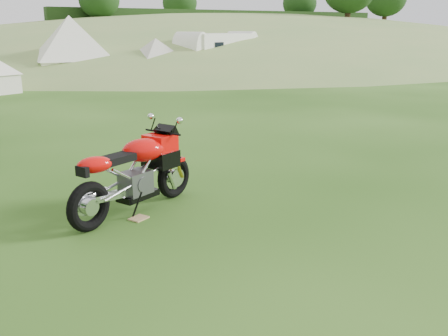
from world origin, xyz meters
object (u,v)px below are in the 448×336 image
sport_motorcycle (134,168)px  plywood_board (139,218)px  tent_right (156,57)px  tent_mid (71,51)px  caravan (217,54)px

sport_motorcycle → plywood_board: bearing=-126.9°
tent_right → sport_motorcycle: bearing=-119.1°
tent_mid → caravan: bearing=-8.0°
tent_mid → caravan: tent_mid is taller
tent_right → caravan: caravan is taller
tent_mid → tent_right: tent_mid is taller
tent_right → plywood_board: bearing=-118.9°
plywood_board → caravan: caravan is taller
plywood_board → caravan: bearing=57.9°
sport_motorcycle → tent_mid: bearing=54.5°
tent_right → caravan: 3.93m
tent_mid → tent_right: 4.34m
plywood_board → tent_right: tent_right is taller
sport_motorcycle → tent_mid: 20.38m
plywood_board → tent_right: size_ratio=0.09×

